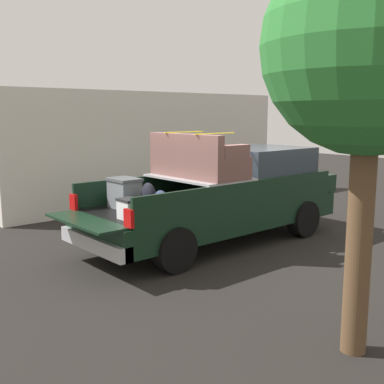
% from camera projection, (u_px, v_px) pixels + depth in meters
% --- Properties ---
extents(ground_plane, '(40.00, 40.00, 0.00)m').
position_uv_depth(ground_plane, '(214.00, 242.00, 9.64)').
color(ground_plane, black).
extents(pickup_truck, '(6.05, 2.06, 2.23)m').
position_uv_depth(pickup_truck, '(227.00, 194.00, 9.71)').
color(pickup_truck, black).
rests_on(pickup_truck, ground_plane).
extents(building_facade, '(9.15, 0.36, 3.17)m').
position_uv_depth(building_facade, '(158.00, 148.00, 13.65)').
color(building_facade, silver).
rests_on(building_facade, ground_plane).
extents(tree_background, '(2.20, 2.20, 4.35)m').
position_uv_depth(tree_background, '(371.00, 49.00, 4.72)').
color(tree_background, brown).
rests_on(tree_background, ground_plane).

